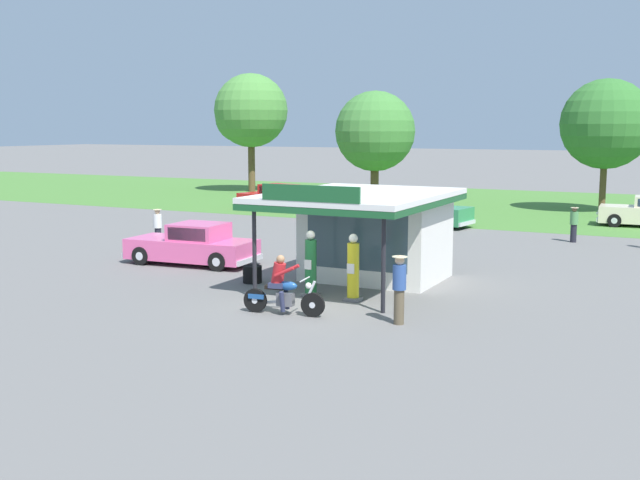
{
  "coord_description": "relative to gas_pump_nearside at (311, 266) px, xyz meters",
  "views": [
    {
      "loc": [
        9.61,
        -18.44,
        4.88
      ],
      "look_at": [
        -1.05,
        2.77,
        1.4
      ],
      "focal_mm": 43.37,
      "sensor_mm": 36.0,
      "label": 1
    }
  ],
  "objects": [
    {
      "name": "bystander_standing_back_lot",
      "position": [
        -9.84,
        5.4,
        -0.04
      ],
      "size": [
        0.35,
        0.35,
        1.58
      ],
      "color": "black",
      "rests_on": "ground"
    },
    {
      "name": "bystander_chatting_near_pumps",
      "position": [
        3.46,
        -1.89,
        0.06
      ],
      "size": [
        0.38,
        0.38,
        1.74
      ],
      "color": "brown",
      "rests_on": "ground"
    },
    {
      "name": "spare_tire_stack",
      "position": [
        -2.55,
        0.91,
        -0.61
      ],
      "size": [
        0.6,
        0.6,
        0.54
      ],
      "color": "black",
      "rests_on": "ground"
    },
    {
      "name": "bystander_strolling_foreground",
      "position": [
        5.15,
        14.46,
        -0.08
      ],
      "size": [
        0.34,
        0.34,
        1.51
      ],
      "color": "black",
      "rests_on": "ground"
    },
    {
      "name": "motorcycle_with_rider",
      "position": [
        0.36,
        -2.31,
        -0.23
      ],
      "size": [
        2.26,
        0.71,
        1.58
      ],
      "color": "black",
      "rests_on": "ground"
    },
    {
      "name": "bystander_leaning_by_kiosk",
      "position": [
        -2.1,
        5.91,
        -0.02
      ],
      "size": [
        0.34,
        0.34,
        1.64
      ],
      "color": "#2D3351",
      "rests_on": "ground"
    },
    {
      "name": "tree_oak_left",
      "position": [
        -21.07,
        30.51,
        5.08
      ],
      "size": [
        5.52,
        5.52,
        8.86
      ],
      "color": "brown",
      "rests_on": "ground"
    },
    {
      "name": "tree_oak_right",
      "position": [
        4.72,
        27.73,
        4.01
      ],
      "size": [
        5.14,
        5.17,
        7.62
      ],
      "color": "brown",
      "rests_on": "ground"
    },
    {
      "name": "featured_classic_sedan",
      "position": [
        -6.21,
        2.82,
        -0.21
      ],
      "size": [
        4.92,
        2.25,
        1.48
      ],
      "color": "#E55993",
      "rests_on": "ground"
    },
    {
      "name": "parked_car_back_row_far_left",
      "position": [
        -2.63,
        16.87,
        -0.15
      ],
      "size": [
        5.54,
        2.58,
        1.59
      ],
      "color": "#2D844C",
      "rests_on": "ground"
    },
    {
      "name": "gas_pump_offside",
      "position": [
        1.35,
        -0.0,
        -0.01
      ],
      "size": [
        0.44,
        0.44,
        1.92
      ],
      "color": "slate",
      "rests_on": "ground"
    },
    {
      "name": "tree_oak_distant_spare",
      "position": [
        -9.77,
        27.97,
        3.65
      ],
      "size": [
        5.28,
        5.28,
        7.24
      ],
      "color": "brown",
      "rests_on": "ground"
    },
    {
      "name": "service_station_kiosk",
      "position": [
        0.67,
        2.95,
        0.81
      ],
      "size": [
        4.86,
        6.51,
        3.35
      ],
      "color": "silver",
      "rests_on": "ground"
    },
    {
      "name": "ground_plane",
      "position": [
        0.52,
        -1.12,
        -0.88
      ],
      "size": [
        300.0,
        300.0,
        0.0
      ],
      "primitive_type": "plane",
      "color": "slate"
    },
    {
      "name": "gas_pump_nearside",
      "position": [
        0.0,
        0.0,
        0.0
      ],
      "size": [
        0.44,
        0.44,
        1.93
      ],
      "color": "slate",
      "rests_on": "ground"
    },
    {
      "name": "grass_verge_strip",
      "position": [
        0.52,
        28.88,
        -0.88
      ],
      "size": [
        120.0,
        24.0,
        0.01
      ],
      "primitive_type": "cube",
      "color": "#477A33",
      "rests_on": "ground"
    },
    {
      "name": "parked_car_back_row_right",
      "position": [
        -12.88,
        20.33,
        -0.2
      ],
      "size": [
        5.3,
        2.97,
        1.5
      ],
      "color": "red",
      "rests_on": "ground"
    }
  ]
}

